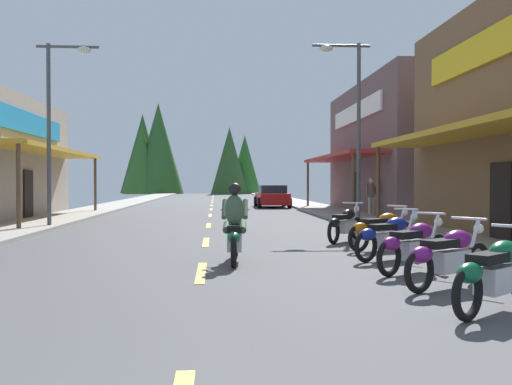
# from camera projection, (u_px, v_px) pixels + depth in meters

# --- Properties ---
(ground) EXTENTS (10.08, 96.27, 0.10)m
(ground) POSITION_uv_depth(u_px,v_px,m) (211.00, 210.00, 34.72)
(ground) COLOR #4C4C4F
(sidewalk_left) EXTENTS (2.58, 96.27, 0.12)m
(sidewalk_left) POSITION_uv_depth(u_px,v_px,m) (103.00, 208.00, 34.28)
(sidewalk_left) COLOR #9E9991
(sidewalk_left) RESTS_ON ground
(sidewalk_right) EXTENTS (2.58, 96.27, 0.12)m
(sidewalk_right) POSITION_uv_depth(u_px,v_px,m) (316.00, 208.00, 35.16)
(sidewalk_right) COLOR #9E9991
(sidewalk_right) RESTS_ON ground
(centerline_dashes) EXTENTS (0.16, 68.80, 0.01)m
(centerline_dashes) POSITION_uv_depth(u_px,v_px,m) (211.00, 207.00, 36.87)
(centerline_dashes) COLOR #E0C64C
(centerline_dashes) RESTS_ON ground
(storefront_right_far) EXTENTS (10.63, 13.80, 6.70)m
(storefront_right_far) POSITION_uv_depth(u_px,v_px,m) (438.00, 149.00, 30.85)
(storefront_right_far) COLOR brown
(storefront_right_far) RESTS_ON ground
(streetlamp_left) EXTENTS (2.11, 0.30, 6.33)m
(streetlamp_left) POSITION_uv_depth(u_px,v_px,m) (58.00, 109.00, 19.98)
(streetlamp_left) COLOR #474C51
(streetlamp_left) RESTS_ON ground
(streetlamp_right) EXTENTS (2.11, 0.30, 6.62)m
(streetlamp_right) POSITION_uv_depth(u_px,v_px,m) (350.00, 108.00, 21.12)
(streetlamp_right) COLOR #474C51
(streetlamp_right) RESTS_ON ground
(motorcycle_parked_right_0) EXTENTS (1.72, 1.43, 1.04)m
(motorcycle_parked_right_0) POSITION_uv_depth(u_px,v_px,m) (496.00, 272.00, 7.09)
(motorcycle_parked_right_0) COLOR black
(motorcycle_parked_right_0) RESTS_ON ground
(motorcycle_parked_right_1) EXTENTS (1.83, 1.29, 1.04)m
(motorcycle_parked_right_1) POSITION_uv_depth(u_px,v_px,m) (449.00, 255.00, 8.71)
(motorcycle_parked_right_1) COLOR black
(motorcycle_parked_right_1) RESTS_ON ground
(motorcycle_parked_right_2) EXTENTS (1.75, 1.39, 1.04)m
(motorcycle_parked_right_2) POSITION_uv_depth(u_px,v_px,m) (413.00, 245.00, 10.21)
(motorcycle_parked_right_2) COLOR black
(motorcycle_parked_right_2) RESTS_ON ground
(motorcycle_parked_right_3) EXTENTS (1.83, 1.28, 1.04)m
(motorcycle_parked_right_3) POSITION_uv_depth(u_px,v_px,m) (390.00, 236.00, 11.92)
(motorcycle_parked_right_3) COLOR black
(motorcycle_parked_right_3) RESTS_ON ground
(motorcycle_parked_right_4) EXTENTS (1.90, 1.16, 1.04)m
(motorcycle_parked_right_4) POSITION_uv_depth(u_px,v_px,m) (381.00, 229.00, 13.62)
(motorcycle_parked_right_4) COLOR black
(motorcycle_parked_right_4) RESTS_ON ground
(motorcycle_parked_right_5) EXTENTS (1.34, 1.79, 1.04)m
(motorcycle_parked_right_5) POSITION_uv_depth(u_px,v_px,m) (345.00, 224.00, 15.48)
(motorcycle_parked_right_5) COLOR black
(motorcycle_parked_right_5) RESTS_ON ground
(rider_cruising_lead) EXTENTS (0.60, 2.14, 1.57)m
(rider_cruising_lead) POSITION_uv_depth(u_px,v_px,m) (235.00, 230.00, 11.44)
(rider_cruising_lead) COLOR black
(rider_cruising_lead) RESTS_ON ground
(pedestrian_by_shop) EXTENTS (0.55, 0.35, 1.79)m
(pedestrian_by_shop) POSITION_uv_depth(u_px,v_px,m) (372.00, 194.00, 26.15)
(pedestrian_by_shop) COLOR #B2A599
(pedestrian_by_shop) RESTS_ON ground
(parked_car_curbside) EXTENTS (2.10, 4.32, 1.40)m
(parked_car_curbside) POSITION_uv_depth(u_px,v_px,m) (272.00, 197.00, 36.96)
(parked_car_curbside) COLOR #B21919
(parked_car_curbside) RESTS_ON ground
(treeline_backdrop) EXTENTS (20.52, 13.13, 12.60)m
(treeline_backdrop) POSITION_uv_depth(u_px,v_px,m) (169.00, 155.00, 82.47)
(treeline_backdrop) COLOR #285423
(treeline_backdrop) RESTS_ON ground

